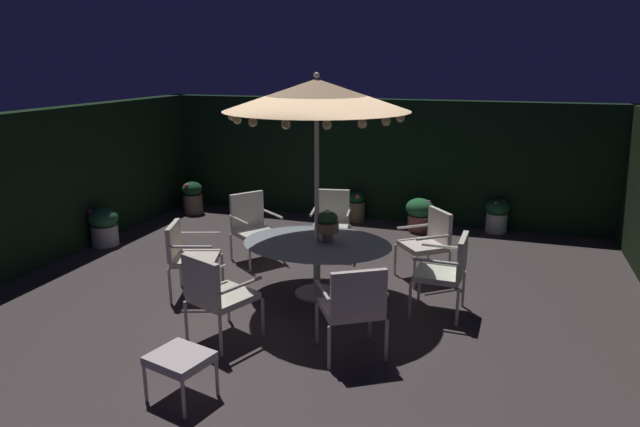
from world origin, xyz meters
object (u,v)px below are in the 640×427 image
Objects in this scene: potted_plant_left_far at (104,225)px; potted_plant_back_right at (420,213)px; patio_dining_table at (317,250)px; centerpiece_planter at (327,223)px; patio_chair_east at (447,268)px; potted_plant_front_corner at (193,197)px; patio_chair_north at (216,292)px; patio_chair_south at (331,218)px; potted_plant_left_near at (356,206)px; ottoman_footrest at (180,360)px; patio_chair_southwest at (253,224)px; potted_plant_back_left at (497,214)px; patio_chair_west at (188,253)px; patio_chair_northeast at (354,304)px; patio_umbrella at (317,95)px; patio_chair_southeast at (429,239)px.

potted_plant_left_far is 1.08× the size of potted_plant_back_right.
patio_dining_table is 4.54× the size of centerpiece_planter.
potted_plant_front_corner is (-5.17, 3.08, -0.25)m from patio_chair_east.
patio_chair_north reaches higher than patio_chair_south.
potted_plant_left_near is at bearing 119.45° from patio_chair_east.
patio_chair_north is at bearing 101.03° from ottoman_footrest.
patio_chair_southwest is (-1.44, 0.90, -0.39)m from centerpiece_planter.
patio_chair_southwest is at bearing 160.73° from patio_chair_east.
patio_chair_east is at bearing 32.81° from patio_chair_north.
potted_plant_back_left is at bearing 5.30° from potted_plant_front_corner.
patio_chair_southwest is 4.30m from potted_plant_back_left.
patio_chair_southwest is at bearing 105.98° from patio_chair_north.
patio_chair_west is at bearing -132.05° from potted_plant_back_left.
patio_chair_southwest reaches higher than patio_chair_northeast.
patio_chair_north is 1.00× the size of patio_chair_south.
potted_plant_front_corner is at bearing 139.70° from patio_umbrella.
patio_chair_southwest is 1.81× the size of potted_plant_left_near.
patio_chair_west is at bearing -98.24° from patio_chair_southwest.
patio_chair_northeast is at bearing -75.83° from potted_plant_left_near.
patio_chair_south is at bearing 100.43° from patio_dining_table.
patio_chair_northeast is at bearing -58.63° from patio_dining_table.
patio_chair_west is (-3.15, -0.44, -0.01)m from patio_chair_east.
potted_plant_back_right is (0.82, 3.24, -0.29)m from patio_dining_table.
patio_chair_southwest is at bearing 81.76° from patio_chair_west.
potted_plant_back_right is at bearing 103.50° from patio_chair_east.
ottoman_footrest is (0.20, -1.04, -0.19)m from patio_chair_north.
patio_umbrella is 2.51m from patio_chair_east.
patio_chair_southeast is (-0.35, 1.07, -0.01)m from patio_chair_east.
patio_umbrella is 1.56m from centerpiece_planter.
patio_umbrella is 3.99m from potted_plant_back_right.
potted_plant_back_left reaches higher than ottoman_footrest.
patio_chair_south is 2.00m from potted_plant_back_right.
patio_chair_east is at bearing -2.37° from patio_umbrella.
centerpiece_planter is 0.67× the size of potted_plant_front_corner.
ottoman_footrest is at bearing -60.54° from potted_plant_front_corner.
patio_chair_southeast reaches higher than patio_chair_west.
potted_plant_back_right reaches higher than potted_plant_left_near.
potted_plant_back_left is (0.50, 3.61, -0.26)m from patio_chair_east.
potted_plant_front_corner is 4.38m from potted_plant_back_right.
patio_chair_south is (-0.29, 1.60, -0.05)m from patio_dining_table.
patio_chair_southeast is at bearing 108.09° from patio_chair_east.
patio_umbrella is at bearing 177.63° from patio_chair_east.
patio_chair_southeast is at bearing -22.63° from potted_plant_front_corner.
potted_plant_back_right is 1.05× the size of potted_plant_left_near.
patio_dining_table is 4.13m from potted_plant_back_left.
potted_plant_left_near is (3.17, 0.46, -0.04)m from potted_plant_front_corner.
patio_chair_north is 1.04× the size of patio_chair_west.
patio_dining_table is 3.27× the size of potted_plant_back_right.
patio_dining_table is 1.98× the size of patio_chair_southeast.
patio_chair_southeast reaches higher than potted_plant_front_corner.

